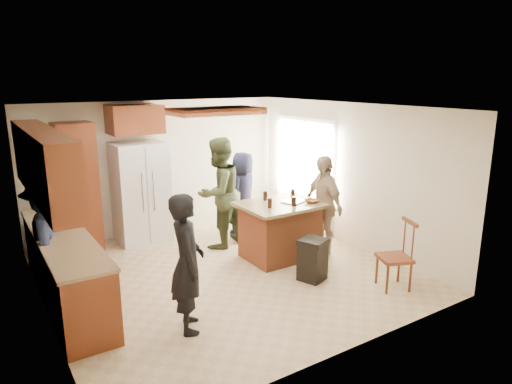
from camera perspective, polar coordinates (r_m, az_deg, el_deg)
room_shell at (r=10.67m, az=12.60°, el=2.75°), size 8.00×5.20×5.00m
person_front_left at (r=5.37m, az=-8.59°, el=-8.78°), size 0.61×0.72×1.66m
person_behind_left at (r=7.91m, az=-4.67°, el=-0.12°), size 1.08×0.88×1.93m
person_behind_right at (r=8.62m, az=-1.62°, el=-0.14°), size 0.91×0.84×1.57m
person_side_right at (r=7.72m, az=8.38°, el=-1.58°), size 0.63×1.04×1.67m
person_counter at (r=6.51m, az=-24.22°, el=-5.52°), size 0.61×1.15×1.71m
left_cabinetry at (r=6.45m, az=-23.53°, el=-4.71°), size 0.64×3.00×2.30m
back_wall_units at (r=8.22m, az=-19.74°, el=2.59°), size 1.80×0.60×2.45m
refrigerator at (r=8.45m, az=-14.19°, el=-0.05°), size 0.90×0.76×1.80m
kitchen_island at (r=7.53m, az=2.98°, el=-4.75°), size 1.28×1.03×0.93m
island_items at (r=7.45m, az=4.85°, el=-1.00°), size 0.90×0.70×0.15m
trash_bin at (r=6.80m, az=7.08°, el=-8.35°), size 0.47×0.47×0.63m
spindle_chair at (r=6.75m, az=17.08°, el=-7.85°), size 0.55×0.55×0.99m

